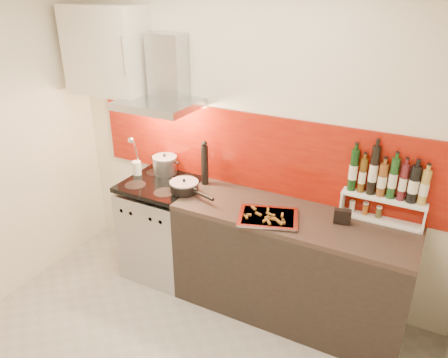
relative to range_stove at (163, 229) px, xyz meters
The scene contains 13 objects.
back_wall 1.15m from the range_stove, 23.53° to the left, with size 3.40×0.02×2.60m, color silver.
backsplash 1.12m from the range_stove, 21.33° to the left, with size 3.00×0.02×0.64m, color maroon.
range_stove is the anchor object (origin of this frame).
counter 1.20m from the range_stove, ahead, with size 1.80×0.60×0.90m.
range_hood 1.31m from the range_stove, 90.00° to the left, with size 0.62×0.50×0.61m.
upper_cabinet 1.61m from the range_stove, 166.72° to the left, with size 0.70×0.35×0.72m, color #EDE4CE.
stock_pot 0.58m from the range_stove, 110.12° to the left, with size 0.22×0.22×0.19m.
saute_pan 0.59m from the range_stove, ahead, with size 0.45×0.24×0.11m.
utensil_jar 0.63m from the range_stove, behind, with size 0.08×0.12×0.38m.
pepper_mill 0.75m from the range_stove, 25.90° to the left, with size 0.06×0.06×0.39m.
step_shelf 1.93m from the range_stove, ahead, with size 0.59×0.16×0.55m.
caddy_box 1.63m from the range_stove, ahead, with size 0.12×0.05×0.10m, color black.
baking_tray 1.17m from the range_stove, ahead, with size 0.51×0.45×0.03m.
Camera 1 is at (1.37, -1.63, 2.51)m, focal length 35.00 mm.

